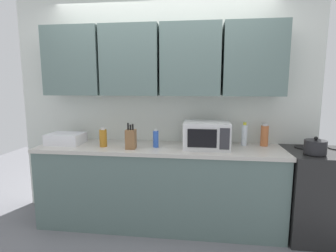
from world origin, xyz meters
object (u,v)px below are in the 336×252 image
(bottle_spice_jar, at_px, (264,135))
(bottle_blue_cleaner, at_px, (156,139))
(bottle_amber_vinegar, at_px, (103,138))
(dish_rack, at_px, (66,139))
(bottle_clear_tall, at_px, (244,135))
(kettle, at_px, (315,147))
(microwave, at_px, (207,135))
(knife_block, at_px, (131,139))
(stove_range, at_px, (323,194))

(bottle_spice_jar, xyz_separation_m, bottle_blue_cleaner, (-1.17, -0.21, -0.03))
(bottle_spice_jar, distance_m, bottle_blue_cleaner, 1.19)
(bottle_blue_cleaner, relative_size, bottle_amber_vinegar, 0.93)
(dish_rack, relative_size, bottle_spice_jar, 1.52)
(bottle_clear_tall, bearing_deg, kettle, -27.53)
(bottle_blue_cleaner, height_order, bottle_clear_tall, bottle_clear_tall)
(dish_rack, bearing_deg, bottle_amber_vinegar, -9.61)
(kettle, height_order, dish_rack, kettle)
(bottle_clear_tall, bearing_deg, microwave, -157.95)
(bottle_blue_cleaner, height_order, bottle_amber_vinegar, bottle_amber_vinegar)
(dish_rack, distance_m, knife_block, 0.81)
(bottle_amber_vinegar, bearing_deg, bottle_clear_tall, 8.92)
(kettle, bearing_deg, microwave, 171.63)
(dish_rack, relative_size, knife_block, 1.39)
(kettle, height_order, bottle_spice_jar, bottle_spice_jar)
(kettle, height_order, microwave, microwave)
(bottle_blue_cleaner, distance_m, bottle_amber_vinegar, 0.57)
(microwave, bearing_deg, bottle_clear_tall, 22.05)
(dish_rack, height_order, bottle_clear_tall, bottle_clear_tall)
(kettle, xyz_separation_m, bottle_clear_tall, (-0.61, 0.32, 0.04))
(stove_range, xyz_separation_m, dish_rack, (-2.78, 0.02, 0.51))
(bottle_amber_vinegar, bearing_deg, bottle_spice_jar, 8.19)
(knife_block, bearing_deg, bottle_spice_jar, 11.99)
(dish_rack, bearing_deg, bottle_clear_tall, 4.56)
(kettle, bearing_deg, bottle_clear_tall, 152.47)
(bottle_spice_jar, relative_size, bottle_blue_cleaner, 1.29)
(dish_rack, xyz_separation_m, bottle_blue_cleaner, (1.05, -0.04, 0.03))
(microwave, height_order, bottle_blue_cleaner, microwave)
(stove_range, relative_size, knife_block, 3.34)
(microwave, relative_size, bottle_spice_jar, 1.92)
(bottle_blue_cleaner, bearing_deg, microwave, 3.56)
(stove_range, xyz_separation_m, knife_block, (-1.99, -0.11, 0.55))
(stove_range, height_order, bottle_clear_tall, bottle_clear_tall)
(microwave, bearing_deg, knife_block, -171.20)
(bottle_blue_cleaner, bearing_deg, stove_range, 0.73)
(knife_block, distance_m, bottle_amber_vinegar, 0.33)
(kettle, bearing_deg, knife_block, 179.08)
(microwave, bearing_deg, kettle, -8.37)
(knife_block, height_order, bottle_amber_vinegar, knife_block)
(stove_range, relative_size, bottle_spice_jar, 3.66)
(bottle_blue_cleaner, relative_size, bottle_clear_tall, 0.75)
(stove_range, bearing_deg, bottle_clear_tall, 167.08)
(bottle_spice_jar, xyz_separation_m, bottle_clear_tall, (-0.22, -0.01, 0.00))
(stove_range, xyz_separation_m, bottle_blue_cleaner, (-1.74, -0.02, 0.54))
(dish_rack, relative_size, bottle_blue_cleaner, 1.96)
(stove_range, bearing_deg, knife_block, -176.81)
(bottle_clear_tall, bearing_deg, stove_range, -12.92)
(bottle_blue_cleaner, bearing_deg, bottle_amber_vinegar, -176.22)
(bottle_amber_vinegar, relative_size, bottle_clear_tall, 0.80)
(dish_rack, bearing_deg, knife_block, -9.33)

